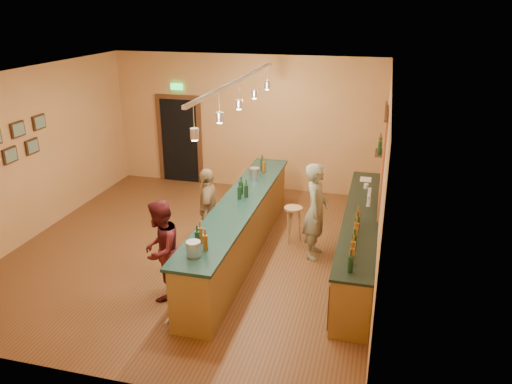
% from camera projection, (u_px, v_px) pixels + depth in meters
% --- Properties ---
extents(floor, '(7.00, 7.00, 0.00)m').
position_uv_depth(floor, '(196.00, 249.00, 9.30)').
color(floor, brown).
rests_on(floor, ground).
extents(ceiling, '(6.50, 7.00, 0.02)m').
position_uv_depth(ceiling, '(187.00, 74.00, 8.16)').
color(ceiling, silver).
rests_on(ceiling, wall_back).
extents(wall_back, '(6.50, 0.02, 3.20)m').
position_uv_depth(wall_back, '(246.00, 123.00, 11.89)').
color(wall_back, '#C08648').
rests_on(wall_back, floor).
extents(wall_front, '(6.50, 0.02, 3.20)m').
position_uv_depth(wall_front, '(77.00, 262.00, 5.56)').
color(wall_front, '#C08648').
rests_on(wall_front, floor).
extents(wall_left, '(0.02, 7.00, 3.20)m').
position_uv_depth(wall_left, '(32.00, 154.00, 9.49)').
color(wall_left, '#C08648').
rests_on(wall_left, floor).
extents(wall_right, '(0.02, 7.00, 3.20)m').
position_uv_depth(wall_right, '(382.00, 183.00, 7.97)').
color(wall_right, '#C08648').
rests_on(wall_right, floor).
extents(doorway, '(1.15, 0.09, 2.48)m').
position_uv_depth(doorway, '(180.00, 138.00, 12.44)').
color(doorway, black).
rests_on(doorway, wall_back).
extents(tapestry, '(0.03, 1.40, 1.60)m').
position_uv_depth(tapestry, '(383.00, 161.00, 8.25)').
color(tapestry, maroon).
rests_on(tapestry, wall_right).
extents(bottle_shelf, '(0.17, 0.55, 0.54)m').
position_uv_depth(bottle_shelf, '(381.00, 147.00, 9.68)').
color(bottle_shelf, '#432214').
rests_on(bottle_shelf, wall_right).
extents(picture_grid, '(0.06, 2.20, 0.70)m').
position_uv_depth(picture_grid, '(2.00, 147.00, 8.67)').
color(picture_grid, '#382111').
rests_on(picture_grid, wall_left).
extents(back_counter, '(0.60, 4.55, 1.27)m').
position_uv_depth(back_counter, '(360.00, 239.00, 8.60)').
color(back_counter, brown).
rests_on(back_counter, floor).
extents(tasting_bar, '(0.74, 5.10, 1.38)m').
position_uv_depth(tasting_bar, '(240.00, 224.00, 8.88)').
color(tasting_bar, brown).
rests_on(tasting_bar, floor).
extents(pendant_track, '(0.11, 4.60, 0.50)m').
position_uv_depth(pendant_track, '(239.00, 90.00, 8.03)').
color(pendant_track, silver).
rests_on(pendant_track, ceiling).
extents(bartender, '(0.43, 0.64, 1.74)m').
position_uv_depth(bartender, '(316.00, 211.00, 8.76)').
color(bartender, gray).
rests_on(bartender, floor).
extents(customer_a, '(0.64, 0.80, 1.59)m').
position_uv_depth(customer_a, '(161.00, 250.00, 7.54)').
color(customer_a, '#59191E').
rests_on(customer_a, floor).
extents(customer_b, '(0.58, 0.98, 1.56)m').
position_uv_depth(customer_b, '(208.00, 209.00, 9.07)').
color(customer_b, '#997A51').
rests_on(customer_b, floor).
extents(bar_stool, '(0.34, 0.34, 0.70)m').
position_uv_depth(bar_stool, '(293.00, 214.00, 9.40)').
color(bar_stool, '#AB714D').
rests_on(bar_stool, floor).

